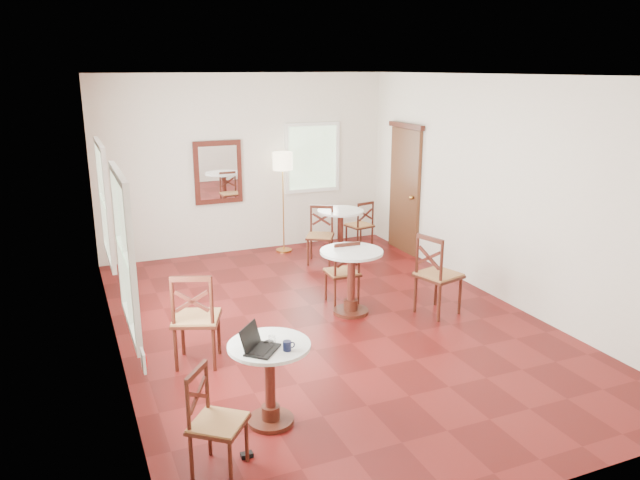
# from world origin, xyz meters

# --- Properties ---
(ground) EXTENTS (7.00, 7.00, 0.00)m
(ground) POSITION_xyz_m (0.00, 0.00, 0.00)
(ground) COLOR #5C110F
(ground) RESTS_ON ground
(room_shell) EXTENTS (5.02, 7.02, 3.01)m
(room_shell) POSITION_xyz_m (-0.06, 0.27, 1.89)
(room_shell) COLOR silver
(room_shell) RESTS_ON ground
(cafe_table_near) EXTENTS (0.73, 0.73, 0.77)m
(cafe_table_near) POSITION_xyz_m (-1.39, -1.84, 0.48)
(cafe_table_near) COLOR #431A10
(cafe_table_near) RESTS_ON ground
(cafe_table_mid) EXTENTS (0.80, 0.80, 0.85)m
(cafe_table_mid) POSITION_xyz_m (0.39, 0.19, 0.53)
(cafe_table_mid) COLOR #431A10
(cafe_table_mid) RESTS_ON ground
(cafe_table_back) EXTENTS (0.77, 0.77, 0.81)m
(cafe_table_back) POSITION_xyz_m (1.28, 2.45, 0.50)
(cafe_table_back) COLOR #431A10
(cafe_table_back) RESTS_ON ground
(chair_near_a) EXTENTS (0.63, 0.63, 1.05)m
(chair_near_a) POSITION_xyz_m (-1.74, -0.44, 0.52)
(chair_near_a) COLOR #431A10
(chair_near_a) RESTS_ON ground
(chair_near_b) EXTENTS (0.56, 0.56, 0.86)m
(chair_near_b) POSITION_xyz_m (-1.99, -2.31, 0.43)
(chair_near_b) COLOR #431A10
(chair_near_b) RESTS_ON ground
(chair_mid_a) EXTENTS (0.43, 0.43, 0.89)m
(chair_mid_a) POSITION_xyz_m (0.43, 0.53, 0.45)
(chair_mid_a) COLOR #431A10
(chair_mid_a) RESTS_ON ground
(chair_mid_b) EXTENTS (0.60, 0.60, 1.06)m
(chair_mid_b) POSITION_xyz_m (1.39, -0.26, 0.53)
(chair_mid_b) COLOR #431A10
(chair_mid_b) RESTS_ON ground
(chair_back_a) EXTENTS (0.47, 0.47, 0.86)m
(chair_back_a) POSITION_xyz_m (1.81, 2.77, 0.43)
(chair_back_a) COLOR #431A10
(chair_back_a) RESTS_ON ground
(chair_back_b) EXTENTS (0.58, 0.58, 0.92)m
(chair_back_b) POSITION_xyz_m (0.87, 2.33, 0.46)
(chair_back_b) COLOR #431A10
(chair_back_b) RESTS_ON ground
(floor_lamp) EXTENTS (0.33, 0.33, 1.72)m
(floor_lamp) POSITION_xyz_m (0.53, 3.15, 1.46)
(floor_lamp) COLOR #BF8C3F
(floor_lamp) RESTS_ON ground
(laptop) EXTENTS (0.39, 0.39, 0.22)m
(laptop) POSITION_xyz_m (-1.52, -1.91, 0.82)
(laptop) COLOR black
(laptop) RESTS_ON cafe_table_near
(mouse) EXTENTS (0.11, 0.09, 0.04)m
(mouse) POSITION_xyz_m (-1.39, -1.83, 0.79)
(mouse) COLOR black
(mouse) RESTS_ON cafe_table_near
(navy_mug) EXTENTS (0.11, 0.07, 0.09)m
(navy_mug) POSITION_xyz_m (-1.28, -2.02, 0.81)
(navy_mug) COLOR black
(navy_mug) RESTS_ON cafe_table_near
(water_glass) EXTENTS (0.06, 0.06, 0.11)m
(water_glass) POSITION_xyz_m (-1.38, -1.91, 0.82)
(water_glass) COLOR white
(water_glass) RESTS_ON cafe_table_near
(power_adapter) EXTENTS (0.10, 0.06, 0.04)m
(power_adapter) POSITION_xyz_m (-1.73, -2.25, 0.02)
(power_adapter) COLOR black
(power_adapter) RESTS_ON ground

